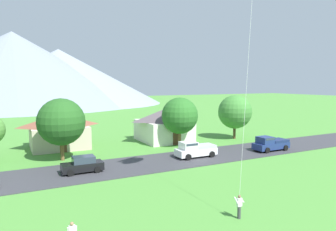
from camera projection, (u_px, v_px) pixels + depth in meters
road_strip at (130, 166)px, 34.76m from camera, size 160.00×7.81×0.08m
mountain_west_ridge at (13, 68)px, 130.19m from camera, size 108.72×108.72×30.75m
mountain_far_west_ridge at (59, 76)px, 138.92m from camera, size 91.30×91.30×24.36m
house_leftmost at (59, 130)px, 44.40m from camera, size 8.24×7.85×4.91m
house_left_center at (164, 124)px, 49.72m from camera, size 7.91×8.60×5.12m
tree_near_left at (61, 122)px, 36.88m from camera, size 5.67×5.67×7.53m
tree_right_of_center at (180, 116)px, 45.11m from camera, size 5.35×5.35×7.23m
tree_near_right at (235, 112)px, 51.29m from camera, size 5.59×5.59×7.32m
parked_car_black_west_end at (83, 165)px, 32.04m from camera, size 4.22×2.12×1.68m
pickup_truck_navy_west_side at (270, 143)px, 42.29m from camera, size 5.20×2.33×1.99m
pickup_truck_white_east_side at (195, 149)px, 38.57m from camera, size 5.24×2.41×1.99m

